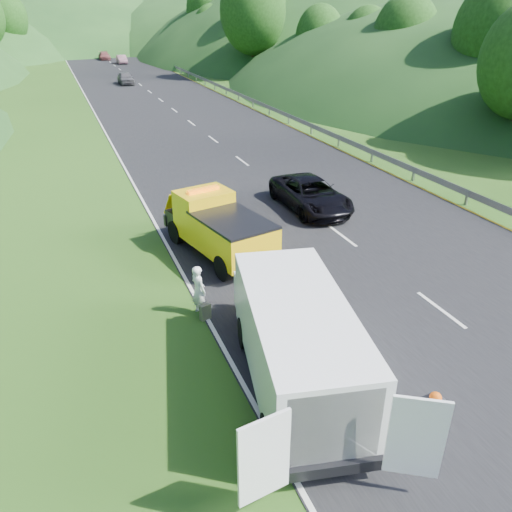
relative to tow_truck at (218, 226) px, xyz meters
name	(u,v)px	position (x,y,z in m)	size (l,w,h in m)	color
ground	(324,297)	(2.21, -4.35, -1.14)	(320.00, 320.00, 0.00)	#38661E
road_surface	(161,100)	(5.21, 35.65, -1.13)	(14.00, 200.00, 0.02)	black
guardrail	(197,81)	(12.51, 48.15, -1.14)	(0.06, 140.00, 1.52)	gray
tree_line_right	(267,71)	(25.21, 55.65, -1.14)	(14.00, 140.00, 14.00)	#28611C
hills_backdrop	(99,43)	(8.71, 130.35, -1.14)	(201.00, 288.60, 44.00)	#2D5B23
tow_truck	(218,226)	(0.00, 0.00, 0.00)	(3.11, 5.71, 2.33)	black
white_van	(296,338)	(-0.49, -7.74, 0.25)	(4.31, 7.34, 2.45)	black
woman	(200,313)	(-1.81, -3.79, -1.14)	(0.59, 0.43, 1.62)	white
child	(244,310)	(-0.48, -4.11, -1.14)	(0.50, 0.39, 1.02)	tan
worker	(423,457)	(1.04, -10.80, -1.14)	(1.06, 0.61, 1.63)	black
suitcase	(205,312)	(-1.74, -4.16, -0.88)	(0.32, 0.18, 0.52)	#585842
spare_tire	(398,423)	(1.14, -9.80, -1.14)	(0.65, 0.65, 0.20)	black
passing_suv	(310,209)	(5.39, 2.92, -1.14)	(2.34, 5.08, 1.41)	black
dist_car_a	(126,84)	(3.69, 48.69, -1.14)	(1.67, 4.16, 1.42)	#424145
dist_car_b	(122,64)	(6.77, 74.16, -1.14)	(1.41, 4.04, 1.33)	#7C5262
dist_car_c	(105,60)	(4.87, 82.11, -1.14)	(1.82, 4.49, 1.30)	brown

